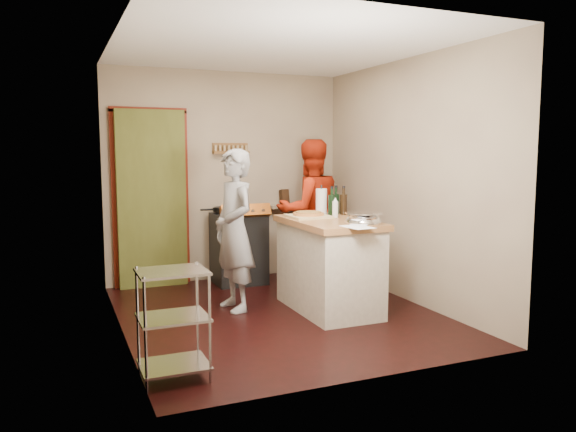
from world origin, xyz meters
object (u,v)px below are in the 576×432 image
Objects in this scene: island at (329,263)px; person_stripe at (234,230)px; person_red at (310,211)px; stove at (239,247)px; wire_shelving at (173,319)px.

island is 0.84× the size of person_stripe.
person_stripe is 1.52m from person_red.
stove is 1.57m from island.
island is (1.81, 1.13, 0.05)m from wire_shelving.
person_red reaches higher than island.
island is at bearing 74.73° from person_red.
person_stripe is (-0.88, 0.39, 0.33)m from island.
stove is at bearing 151.25° from person_stripe.
person_stripe reaches higher than island.
person_red is (1.25, 0.86, 0.06)m from person_stripe.
wire_shelving is 0.45× the size of person_red.
stove is 0.61× the size of person_stripe.
island is 0.79× the size of person_red.
stove is 1.23m from person_stripe.
wire_shelving is (-1.33, -2.62, -0.01)m from stove.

